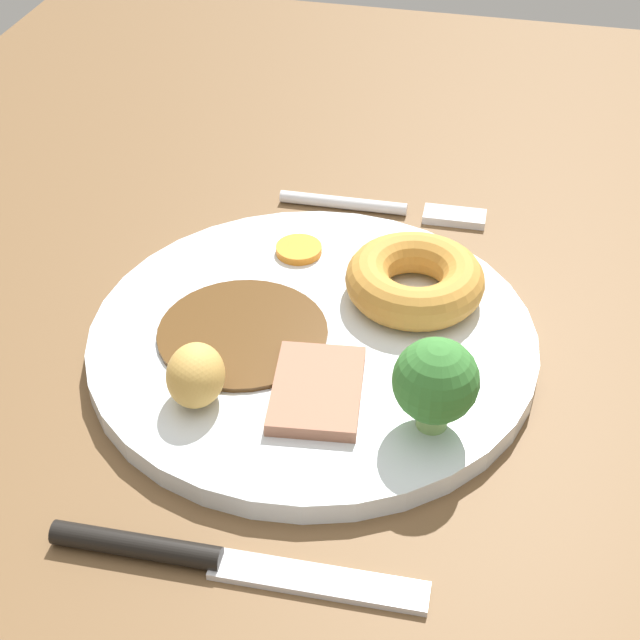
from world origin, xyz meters
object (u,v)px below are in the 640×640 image
at_px(yorkshire_pudding, 415,280).
at_px(roast_potato_left, 196,375).
at_px(dinner_plate, 320,342).
at_px(fork, 389,208).
at_px(meat_slice_main, 317,390).
at_px(broccoli_floret, 436,382).
at_px(knife, 202,558).
at_px(carrot_coin_front, 299,250).

xyz_separation_m(yorkshire_pudding, roast_potato_left, (0.12, -0.10, 0.00)).
distance_m(dinner_plate, fork, 0.16).
xyz_separation_m(dinner_plate, meat_slice_main, (0.05, 0.01, 0.01)).
bearing_deg(broccoli_floret, dinner_plate, -129.10).
bearing_deg(broccoli_floret, knife, -42.30).
relative_size(meat_slice_main, knife, 0.38).
xyz_separation_m(meat_slice_main, roast_potato_left, (0.02, -0.06, 0.01)).
bearing_deg(carrot_coin_front, knife, 3.15).
bearing_deg(carrot_coin_front, roast_potato_left, -7.73).
distance_m(yorkshire_pudding, broccoli_floret, 0.11).
bearing_deg(dinner_plate, carrot_coin_front, -157.38).
bearing_deg(yorkshire_pudding, knife, -17.81).
distance_m(yorkshire_pudding, knife, 0.23).
distance_m(dinner_plate, roast_potato_left, 0.09).
bearing_deg(carrot_coin_front, dinner_plate, 22.62).
bearing_deg(fork, broccoli_floret, -76.13).
height_order(meat_slice_main, fork, meat_slice_main).
distance_m(meat_slice_main, yorkshire_pudding, 0.11).
distance_m(meat_slice_main, carrot_coin_front, 0.14).
height_order(carrot_coin_front, broccoli_floret, broccoli_floret).
relative_size(broccoli_floret, knife, 0.30).
bearing_deg(fork, meat_slice_main, -92.40).
bearing_deg(knife, fork, 82.41).
height_order(meat_slice_main, yorkshire_pudding, yorkshire_pudding).
bearing_deg(yorkshire_pudding, carrot_coin_front, -110.60).
distance_m(yorkshire_pudding, carrot_coin_front, 0.09).
distance_m(carrot_coin_front, knife, 0.25).
height_order(yorkshire_pudding, fork, yorkshire_pudding).
xyz_separation_m(dinner_plate, knife, (0.17, -0.02, -0.00)).
relative_size(dinner_plate, meat_slice_main, 3.88).
distance_m(roast_potato_left, broccoli_floret, 0.13).
relative_size(meat_slice_main, broccoli_floret, 1.27).
distance_m(yorkshire_pudding, fork, 0.12).
bearing_deg(fork, yorkshire_pudding, -74.41).
relative_size(roast_potato_left, carrot_coin_front, 1.26).
height_order(yorkshire_pudding, knife, yorkshire_pudding).
relative_size(carrot_coin_front, fork, 0.20).
height_order(dinner_plate, meat_slice_main, meat_slice_main).
bearing_deg(broccoli_floret, carrot_coin_front, -142.26).
relative_size(dinner_plate, knife, 1.46).
relative_size(meat_slice_main, carrot_coin_front, 2.26).
relative_size(fork, knife, 0.82).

